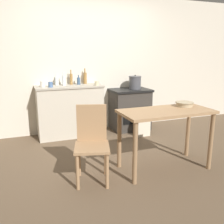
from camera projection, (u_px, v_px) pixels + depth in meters
name	position (u px, v px, depth m)	size (l,w,h in m)	color
ground_plane	(122.00, 159.00, 3.63)	(14.00, 14.00, 0.00)	brown
wall_back	(90.00, 64.00, 4.77)	(8.00, 0.07, 2.55)	beige
counter_cabinet	(70.00, 111.00, 4.54)	(1.18, 0.51, 0.93)	beige
stove	(130.00, 109.00, 4.94)	(0.76, 0.56, 0.80)	#38332D
work_table	(166.00, 120.00, 3.19)	(1.19, 0.57, 0.79)	#A87F56
chair	(92.00, 141.00, 2.95)	(0.50, 0.50, 0.91)	#A87F56
flour_sack	(142.00, 127.00, 4.60)	(0.25, 0.17, 0.31)	beige
stock_pot	(135.00, 82.00, 4.85)	(0.24, 0.24, 0.27)	#4C4C51
mixing_bowl_large	(185.00, 104.00, 3.37)	(0.24, 0.24, 0.06)	tan
bottle_far_left	(57.00, 81.00, 4.49)	(0.07, 0.07, 0.19)	silver
bottle_left	(64.00, 80.00, 4.43)	(0.06, 0.06, 0.25)	silver
bottle_mid_left	(85.00, 78.00, 4.66)	(0.06, 0.06, 0.29)	olive
bottle_center_left	(71.00, 79.00, 4.55)	(0.06, 0.06, 0.27)	olive
bottle_center	(79.00, 81.00, 4.55)	(0.06, 0.06, 0.18)	#3D5675
cup_center_right	(51.00, 85.00, 4.21)	(0.08, 0.08, 0.09)	#4C6B99
cup_mid_right	(97.00, 83.00, 4.43)	(0.07, 0.07, 0.08)	beige
cup_right	(43.00, 84.00, 4.22)	(0.08, 0.08, 0.10)	silver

